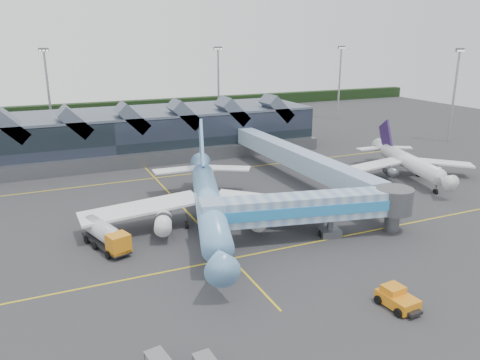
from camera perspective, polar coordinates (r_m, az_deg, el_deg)
name	(u,v)px	position (r m, az deg, el deg)	size (l,w,h in m)	color
ground	(208,234)	(61.97, -3.97, -6.54)	(260.00, 260.00, 0.00)	#2D2D2F
taxi_stripes	(185,209)	(70.79, -6.77, -3.56)	(120.00, 60.00, 0.01)	gold
tree_line_far	(94,109)	(166.22, -17.33, 8.31)	(260.00, 4.00, 4.00)	black
terminal	(108,135)	(103.78, -15.80, 5.29)	(90.00, 22.25, 12.52)	black
light_masts	(199,87)	(123.70, -5.02, 11.20)	(132.40, 42.56, 22.45)	#919499
main_airliner	(208,200)	(62.99, -3.92, -2.49)	(33.06, 38.87, 12.73)	#7198E5
regional_jet	(408,161)	(91.33, 19.78, 2.16)	(23.97, 26.74, 9.31)	white
jet_bridge	(322,207)	(60.22, 9.97, -3.29)	(27.79, 9.36, 6.02)	#7493C1
fuel_truck	(104,234)	(59.66, -16.22, -6.30)	(4.90, 9.44, 3.18)	black
pushback_tug	(397,299)	(48.28, 18.61, -13.53)	(3.02, 4.47, 1.90)	orange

